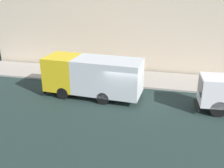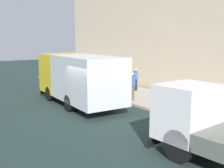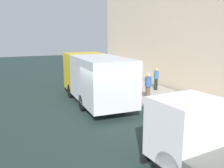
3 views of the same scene
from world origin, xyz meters
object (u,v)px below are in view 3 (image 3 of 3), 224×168
object	(u,v)px
pedestrian_standing	(148,87)
traffic_cone_orange	(103,80)
small_flatbed_truck	(215,154)
pedestrian_walking	(156,78)
large_utility_truck	(95,77)

from	to	relation	value
pedestrian_standing	traffic_cone_orange	world-z (taller)	pedestrian_standing
pedestrian_standing	traffic_cone_orange	size ratio (longest dim) A/B	3.00
pedestrian_standing	traffic_cone_orange	xyz separation A→B (m)	(-0.18, 6.36, -0.62)
small_flatbed_truck	traffic_cone_orange	world-z (taller)	small_flatbed_truck
pedestrian_walking	traffic_cone_orange	size ratio (longest dim) A/B	2.83
pedestrian_standing	large_utility_truck	bearing A→B (deg)	-81.31
large_utility_truck	small_flatbed_truck	distance (m)	9.28
traffic_cone_orange	large_utility_truck	bearing A→B (deg)	-118.72
large_utility_truck	traffic_cone_orange	xyz separation A→B (m)	(2.66, 4.85, -1.22)
large_utility_truck	traffic_cone_orange	distance (m)	5.66
pedestrian_walking	traffic_cone_orange	distance (m)	4.77
small_flatbed_truck	pedestrian_walking	size ratio (longest dim) A/B	3.20
pedestrian_walking	large_utility_truck	bearing A→B (deg)	-50.93
small_flatbed_truck	pedestrian_walking	bearing A→B (deg)	58.13
large_utility_truck	pedestrian_standing	size ratio (longest dim) A/B	4.25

